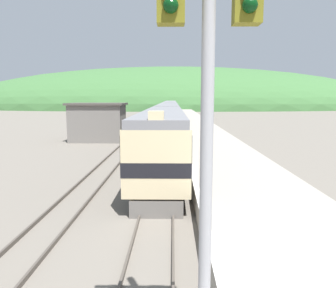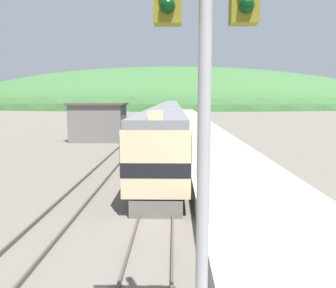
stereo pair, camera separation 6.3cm
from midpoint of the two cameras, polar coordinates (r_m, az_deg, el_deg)
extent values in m
cube|color=#4C443D|center=(72.68, -0.27, 4.14)|extent=(0.08, 180.00, 0.16)
cube|color=#4C443D|center=(72.67, 0.87, 4.14)|extent=(0.08, 180.00, 0.16)
cube|color=#4C443D|center=(72.88, -3.54, 4.14)|extent=(0.08, 180.00, 0.16)
cube|color=#4C443D|center=(72.79, -2.41, 4.14)|extent=(0.08, 180.00, 0.16)
cube|color=#9E9689|center=(52.84, 5.00, 3.02)|extent=(5.68, 140.00, 0.90)
cube|color=silver|center=(52.67, 2.05, 3.53)|extent=(0.24, 140.00, 0.01)
ellipsoid|color=#3D6B38|center=(167.30, 0.63, 6.35)|extent=(219.27, 98.67, 40.03)
cube|color=slate|center=(39.53, -12.14, 3.59)|extent=(5.97, 4.62, 4.23)
cube|color=#47423D|center=(39.43, -12.24, 6.83)|extent=(6.47, 5.12, 0.24)
cube|color=black|center=(24.23, -0.87, -3.01)|extent=(2.42, 19.79, 0.85)
cube|color=beige|center=(23.94, -0.88, 1.43)|extent=(2.95, 21.05, 2.93)
cube|color=black|center=(23.97, -0.88, 0.87)|extent=(2.98, 21.07, 0.64)
cube|color=black|center=(23.88, -0.88, 2.96)|extent=(2.97, 19.79, 0.88)
cube|color=slate|center=(23.81, -0.89, 5.41)|extent=(2.77, 21.05, 0.40)
cube|color=black|center=(14.55, -2.02, -0.35)|extent=(2.99, 2.20, 1.17)
cube|color=beige|center=(13.74, -2.19, 5.02)|extent=(0.64, 0.80, 0.36)
cube|color=slate|center=(14.27, -2.16, -11.19)|extent=(2.30, 0.40, 0.77)
cube|color=black|center=(45.82, -0.04, 2.25)|extent=(2.42, 19.51, 0.85)
cube|color=beige|center=(45.66, -0.04, 4.61)|extent=(2.95, 20.76, 2.93)
cube|color=black|center=(45.68, -0.04, 4.31)|extent=(2.98, 20.78, 0.64)
cube|color=black|center=(45.63, -0.04, 5.41)|extent=(2.97, 19.51, 0.88)
cube|color=slate|center=(45.59, -0.04, 6.69)|extent=(2.77, 20.76, 0.40)
cube|color=black|center=(67.40, 0.25, 4.12)|extent=(2.42, 19.51, 0.85)
cube|color=beige|center=(67.29, 0.25, 5.73)|extent=(2.95, 20.76, 2.93)
cube|color=black|center=(67.30, 0.25, 5.53)|extent=(2.98, 20.78, 0.64)
cube|color=black|center=(67.27, 0.25, 6.28)|extent=(2.97, 19.51, 0.88)
cube|color=slate|center=(67.24, 0.26, 7.14)|extent=(2.77, 20.76, 0.40)
cube|color=black|center=(89.01, 0.41, 5.09)|extent=(2.42, 19.51, 0.85)
cube|color=beige|center=(88.93, 0.41, 6.30)|extent=(2.95, 20.76, 2.93)
cube|color=black|center=(88.94, 0.41, 6.15)|extent=(2.98, 20.78, 0.64)
cube|color=black|center=(88.92, 0.41, 6.72)|extent=(2.97, 19.51, 0.88)
cube|color=slate|center=(88.90, 0.41, 7.38)|extent=(2.77, 20.76, 0.40)
cylinder|color=#9E9EA3|center=(5.08, 6.33, -3.46)|extent=(0.20, 0.20, 8.16)
sphere|color=black|center=(4.95, 0.08, 23.00)|extent=(0.22, 0.22, 0.22)
sphere|color=black|center=(5.05, 13.71, 22.46)|extent=(0.22, 0.22, 0.22)
camera|label=1|loc=(0.03, -90.10, -0.01)|focal=35.00mm
camera|label=2|loc=(0.03, 89.90, 0.01)|focal=35.00mm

